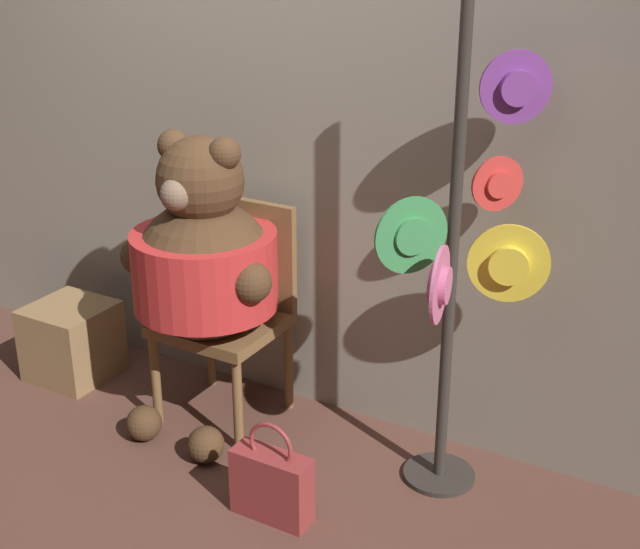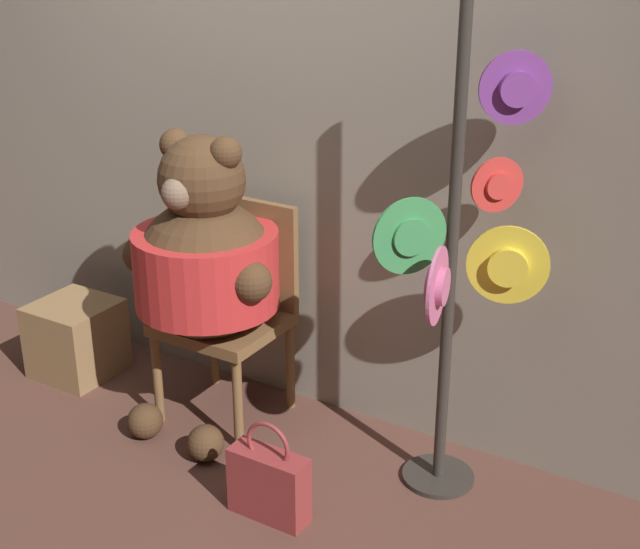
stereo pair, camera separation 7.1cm
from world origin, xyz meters
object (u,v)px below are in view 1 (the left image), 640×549
object	(u,v)px
chair	(231,303)
teddy_bear	(203,261)
hat_display_rack	(464,263)
handbag_on_ground	(272,484)

from	to	relation	value
chair	teddy_bear	xyz separation A→B (m)	(-0.02, -0.15, 0.24)
chair	hat_display_rack	distance (m)	1.13
chair	hat_display_rack	size ratio (longest dim) A/B	0.50
teddy_bear	hat_display_rack	xyz separation A→B (m)	(1.07, 0.10, 0.17)
teddy_bear	handbag_on_ground	distance (m)	0.94
chair	hat_display_rack	world-z (taller)	hat_display_rack
hat_display_rack	handbag_on_ground	distance (m)	1.05
chair	hat_display_rack	bearing A→B (deg)	-2.86
hat_display_rack	handbag_on_ground	xyz separation A→B (m)	(-0.49, -0.52, -0.78)
chair	handbag_on_ground	world-z (taller)	chair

